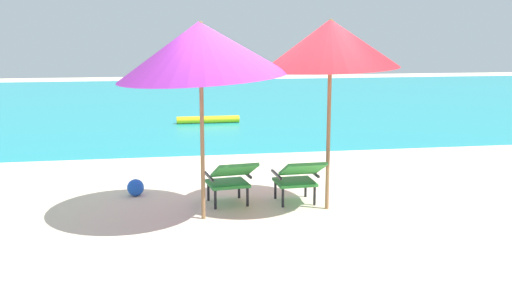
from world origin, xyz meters
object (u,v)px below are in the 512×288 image
object	(u,v)px
beach_ball	(136,187)
beach_umbrella_left	(201,50)
lounge_chair_right	(298,176)
beach_umbrella_right	(331,44)
lounge_chair_left	(231,178)
swim_buoy	(208,120)

from	to	relation	value
beach_ball	beach_umbrella_left	bearing A→B (deg)	-54.43
lounge_chair_right	beach_umbrella_right	bearing A→B (deg)	-31.68
lounge_chair_left	beach_umbrella_right	distance (m)	2.16
swim_buoy	beach_umbrella_left	xyz separation A→B (m)	(-0.76, -7.81, 1.99)
swim_buoy	lounge_chair_right	size ratio (longest dim) A/B	1.79
lounge_chair_left	beach_umbrella_left	world-z (taller)	beach_umbrella_left
swim_buoy	beach_umbrella_right	world-z (taller)	beach_umbrella_right
swim_buoy	lounge_chair_right	bearing A→B (deg)	-85.88
beach_ball	lounge_chair_right	bearing A→B (deg)	-21.54
beach_umbrella_right	lounge_chair_right	bearing A→B (deg)	148.32
swim_buoy	beach_umbrella_right	bearing A→B (deg)	-83.47
beach_umbrella_right	beach_umbrella_left	bearing A→B (deg)	-174.89
lounge_chair_right	beach_ball	xyz separation A→B (m)	(-2.17, 0.86, -0.28)
beach_umbrella_left	beach_ball	world-z (taller)	beach_umbrella_left
lounge_chair_right	beach_ball	world-z (taller)	lounge_chair_right
beach_umbrella_left	lounge_chair_left	bearing A→B (deg)	47.57
lounge_chair_right	swim_buoy	bearing A→B (deg)	94.12
beach_umbrella_right	lounge_chair_left	bearing A→B (deg)	166.74
beach_umbrella_right	beach_ball	distance (m)	3.39
lounge_chair_left	lounge_chair_right	xyz separation A→B (m)	(0.90, -0.08, 0.00)
beach_umbrella_left	beach_umbrella_right	bearing A→B (deg)	5.11
swim_buoy	lounge_chair_right	distance (m)	7.48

